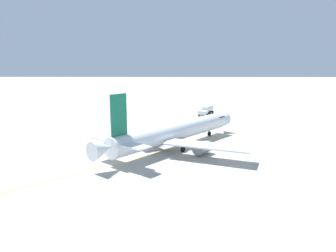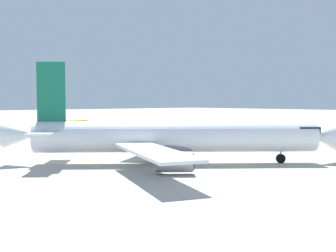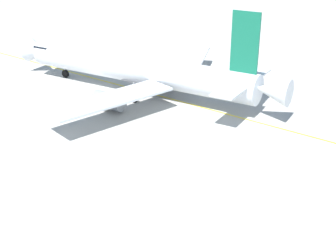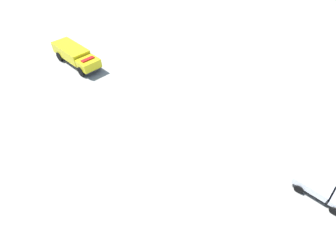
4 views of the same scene
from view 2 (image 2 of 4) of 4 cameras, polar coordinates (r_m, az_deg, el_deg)
name	(u,v)px [view 2 (image 2 of 4)]	position (r m, az deg, el deg)	size (l,w,h in m)	color
ground_plane	(218,160)	(51.02, 7.00, -4.74)	(600.00, 600.00, 0.00)	#ADAAA3
airliner_main	(172,138)	(47.29, 0.49, -1.70)	(31.66, 27.86, 11.71)	silver
fire_tender_truck	(74,124)	(105.70, -12.94, 0.26)	(9.28, 6.79, 2.50)	#232326
taxiway_centreline	(222,165)	(46.99, 7.53, -5.44)	(109.27, 115.96, 0.01)	yellow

